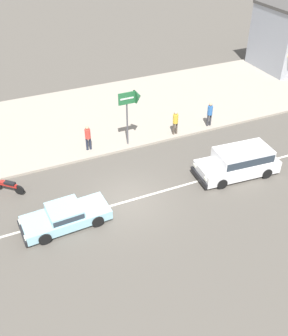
{
  "coord_description": "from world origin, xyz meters",
  "views": [
    {
      "loc": [
        -5.63,
        -14.66,
        13.31
      ],
      "look_at": [
        1.49,
        1.35,
        0.8
      ],
      "focal_mm": 42.0,
      "sensor_mm": 36.0,
      "label": 1
    }
  ],
  "objects_px": {
    "motorcycle_0": "(7,185)",
    "pedestrian_by_shop": "(175,121)",
    "pedestrian_near_clock": "(210,112)",
    "pedestrian_mid_kerb": "(88,136)",
    "sedan_pale_blue_0": "(65,216)",
    "arrow_signboard": "(135,99)",
    "minivan_white_3": "(239,161)"
  },
  "relations": [
    {
      "from": "motorcycle_0",
      "to": "pedestrian_by_shop",
      "type": "xyz_separation_m",
      "value": [
        10.88,
        1.57,
        0.68
      ]
    },
    {
      "from": "pedestrian_near_clock",
      "to": "pedestrian_mid_kerb",
      "type": "relative_size",
      "value": 1.03
    },
    {
      "from": "sedan_pale_blue_0",
      "to": "arrow_signboard",
      "type": "xyz_separation_m",
      "value": [
        5.95,
        5.36,
        2.61
      ]
    },
    {
      "from": "pedestrian_mid_kerb",
      "to": "pedestrian_by_shop",
      "type": "relative_size",
      "value": 0.99
    },
    {
      "from": "pedestrian_mid_kerb",
      "to": "pedestrian_by_shop",
      "type": "height_order",
      "value": "pedestrian_by_shop"
    },
    {
      "from": "arrow_signboard",
      "to": "pedestrian_mid_kerb",
      "type": "height_order",
      "value": "arrow_signboard"
    },
    {
      "from": "pedestrian_mid_kerb",
      "to": "pedestrian_by_shop",
      "type": "xyz_separation_m",
      "value": [
        5.72,
        -0.48,
        0.01
      ]
    },
    {
      "from": "minivan_white_3",
      "to": "pedestrian_by_shop",
      "type": "relative_size",
      "value": 2.92
    },
    {
      "from": "sedan_pale_blue_0",
      "to": "arrow_signboard",
      "type": "bearing_deg",
      "value": 42.04
    },
    {
      "from": "pedestrian_mid_kerb",
      "to": "motorcycle_0",
      "type": "bearing_deg",
      "value": -158.4
    },
    {
      "from": "sedan_pale_blue_0",
      "to": "pedestrian_near_clock",
      "type": "relative_size",
      "value": 2.57
    },
    {
      "from": "motorcycle_0",
      "to": "arrow_signboard",
      "type": "height_order",
      "value": "arrow_signboard"
    },
    {
      "from": "sedan_pale_blue_0",
      "to": "arrow_signboard",
      "type": "relative_size",
      "value": 1.22
    },
    {
      "from": "pedestrian_near_clock",
      "to": "arrow_signboard",
      "type": "bearing_deg",
      "value": 179.73
    },
    {
      "from": "motorcycle_0",
      "to": "pedestrian_near_clock",
      "type": "bearing_deg",
      "value": 6.85
    },
    {
      "from": "minivan_white_3",
      "to": "pedestrian_near_clock",
      "type": "xyz_separation_m",
      "value": [
        1.26,
        5.23,
        0.29
      ]
    },
    {
      "from": "sedan_pale_blue_0",
      "to": "pedestrian_by_shop",
      "type": "xyz_separation_m",
      "value": [
        8.69,
        5.28,
        0.58
      ]
    },
    {
      "from": "minivan_white_3",
      "to": "motorcycle_0",
      "type": "relative_size",
      "value": 3.19
    },
    {
      "from": "arrow_signboard",
      "to": "pedestrian_near_clock",
      "type": "distance_m",
      "value": 5.72
    },
    {
      "from": "pedestrian_near_clock",
      "to": "pedestrian_mid_kerb",
      "type": "height_order",
      "value": "pedestrian_near_clock"
    },
    {
      "from": "pedestrian_mid_kerb",
      "to": "pedestrian_by_shop",
      "type": "bearing_deg",
      "value": -4.76
    },
    {
      "from": "sedan_pale_blue_0",
      "to": "pedestrian_by_shop",
      "type": "relative_size",
      "value": 2.63
    },
    {
      "from": "sedan_pale_blue_0",
      "to": "pedestrian_near_clock",
      "type": "distance_m",
      "value": 12.51
    },
    {
      "from": "minivan_white_3",
      "to": "motorcycle_0",
      "type": "xyz_separation_m",
      "value": [
        -12.23,
        3.61,
        -0.42
      ]
    },
    {
      "from": "motorcycle_0",
      "to": "arrow_signboard",
      "type": "distance_m",
      "value": 8.73
    },
    {
      "from": "sedan_pale_blue_0",
      "to": "pedestrian_near_clock",
      "type": "xyz_separation_m",
      "value": [
        11.3,
        5.34,
        0.6
      ]
    },
    {
      "from": "minivan_white_3",
      "to": "pedestrian_near_clock",
      "type": "distance_m",
      "value": 5.39
    },
    {
      "from": "minivan_white_3",
      "to": "pedestrian_near_clock",
      "type": "bearing_deg",
      "value": 76.4
    },
    {
      "from": "sedan_pale_blue_0",
      "to": "minivan_white_3",
      "type": "height_order",
      "value": "minivan_white_3"
    },
    {
      "from": "motorcycle_0",
      "to": "pedestrian_mid_kerb",
      "type": "bearing_deg",
      "value": 21.6
    },
    {
      "from": "sedan_pale_blue_0",
      "to": "motorcycle_0",
      "type": "height_order",
      "value": "sedan_pale_blue_0"
    },
    {
      "from": "pedestrian_by_shop",
      "to": "pedestrian_near_clock",
      "type": "bearing_deg",
      "value": 1.17
    }
  ]
}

